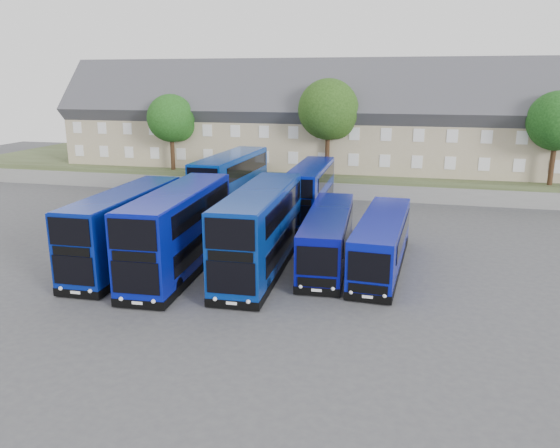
{
  "coord_description": "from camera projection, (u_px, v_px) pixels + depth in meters",
  "views": [
    {
      "loc": [
        10.08,
        -26.9,
        11.03
      ],
      "look_at": [
        2.18,
        5.44,
        2.2
      ],
      "focal_mm": 35.0,
      "sensor_mm": 36.0,
      "label": 1
    }
  ],
  "objects": [
    {
      "name": "dd_front_left",
      "position": [
        126.0,
        230.0,
        33.0
      ],
      "size": [
        2.87,
        11.44,
        4.52
      ],
      "rotation": [
        0.0,
        0.0,
        0.02
      ],
      "color": "navy",
      "rests_on": "ground"
    },
    {
      "name": "tree_west",
      "position": [
        173.0,
        120.0,
        55.34
      ],
      "size": [
        4.8,
        4.8,
        7.65
      ],
      "color": "#382314",
      "rests_on": "earth_bank"
    },
    {
      "name": "retaining_wall",
      "position": [
        304.0,
        189.0,
        52.74
      ],
      "size": [
        70.0,
        0.4,
        1.5
      ],
      "primitive_type": "cube",
      "color": "slate",
      "rests_on": "ground"
    },
    {
      "name": "coach_east_a",
      "position": [
        328.0,
        238.0,
        33.66
      ],
      "size": [
        3.16,
        11.84,
        3.2
      ],
      "rotation": [
        0.0,
        0.0,
        0.06
      ],
      "color": "#070A84",
      "rests_on": "ground"
    },
    {
      "name": "earth_bank",
      "position": [
        321.0,
        171.0,
        62.07
      ],
      "size": [
        80.0,
        20.0,
        2.0
      ],
      "primitive_type": "cube",
      "color": "#414A29",
      "rests_on": "ground"
    },
    {
      "name": "terrace_row",
      "position": [
        344.0,
        124.0,
        56.19
      ],
      "size": [
        60.0,
        10.4,
        11.2
      ],
      "color": "tan",
      "rests_on": "earth_bank"
    },
    {
      "name": "dd_rear_left",
      "position": [
        231.0,
        184.0,
        46.7
      ],
      "size": [
        3.14,
        12.28,
        4.85
      ],
      "rotation": [
        0.0,
        0.0,
        -0.03
      ],
      "color": "navy",
      "rests_on": "ground"
    },
    {
      "name": "coach_east_b",
      "position": [
        382.0,
        243.0,
        32.61
      ],
      "size": [
        3.05,
        11.72,
        3.17
      ],
      "rotation": [
        0.0,
        0.0,
        -0.05
      ],
      "color": "#08129C",
      "rests_on": "ground"
    },
    {
      "name": "tree_east",
      "position": [
        559.0,
        123.0,
        46.99
      ],
      "size": [
        5.12,
        5.12,
        8.16
      ],
      "color": "#382314",
      "rests_on": "earth_bank"
    },
    {
      "name": "dd_rear_right",
      "position": [
        310.0,
        193.0,
        44.39
      ],
      "size": [
        2.7,
        10.93,
        4.32
      ],
      "rotation": [
        0.0,
        0.0,
        0.02
      ],
      "color": "#081999",
      "rests_on": "ground"
    },
    {
      "name": "dd_front_mid",
      "position": [
        179.0,
        232.0,
        32.03
      ],
      "size": [
        3.44,
        12.26,
        4.82
      ],
      "rotation": [
        0.0,
        0.0,
        0.06
      ],
      "color": "#081393",
      "rests_on": "ground"
    },
    {
      "name": "tree_mid",
      "position": [
        330.0,
        112.0,
        51.87
      ],
      "size": [
        5.76,
        5.76,
        9.18
      ],
      "color": "#382314",
      "rests_on": "earth_bank"
    },
    {
      "name": "dd_front_right",
      "position": [
        260.0,
        232.0,
        32.02
      ],
      "size": [
        3.25,
        12.31,
        4.86
      ],
      "rotation": [
        0.0,
        0.0,
        0.04
      ],
      "color": "navy",
      "rests_on": "ground"
    },
    {
      "name": "ground",
      "position": [
        219.0,
        284.0,
        30.4
      ],
      "size": [
        120.0,
        120.0,
        0.0
      ],
      "primitive_type": "plane",
      "color": "#434348",
      "rests_on": "ground"
    }
  ]
}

